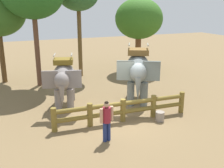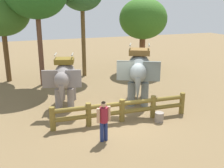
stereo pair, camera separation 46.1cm
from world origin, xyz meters
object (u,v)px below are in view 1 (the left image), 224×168
Objects in this scene: elephant_center at (138,70)px; tree_far_left at (139,19)px; log_fence at (123,109)px; elephant_near_left at (64,78)px; tourist_woman_in_black at (107,118)px; feed_bucket at (160,116)px.

tree_far_left reaches higher than elephant_center.
log_fence is 3.56m from elephant_near_left.
elephant_near_left is 0.58× the size of tree_far_left.
feed_bucket is (2.91, 0.81, -0.73)m from tourist_woman_in_black.
tree_far_left is at bearing 68.52° from feed_bucket.
elephant_center reaches higher than log_fence.
elephant_center is at bearing 85.41° from feed_bucket.
elephant_near_left is at bearing 169.06° from elephant_center.
log_fence reaches higher than feed_bucket.
tourist_woman_in_black is (-3.12, -3.47, -0.80)m from elephant_center.
tourist_woman_in_black reaches higher than log_fence.
elephant_near_left is 0.89× the size of elephant_center.
elephant_center is (3.80, -0.74, 0.22)m from elephant_near_left.
elephant_near_left is at bearing 136.58° from feed_bucket.
log_fence is at bearing 158.38° from feed_bucket.
tourist_woman_in_black is 3.74× the size of feed_bucket.
log_fence is 10.36m from tree_far_left.
elephant_center is 7.47m from tree_far_left.
tree_far_left is (6.44, 9.77, 3.06)m from tourist_woman_in_black.
tree_far_left reaches higher than feed_bucket.
feed_bucket is at bearing -94.59° from elephant_center.
log_fence is 3.88× the size of tourist_woman_in_black.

